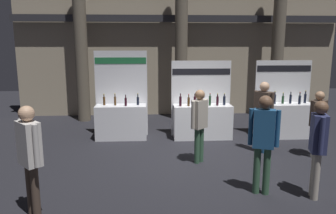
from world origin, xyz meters
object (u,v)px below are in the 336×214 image
object	(u,v)px
exhibitor_booth_0	(121,117)
visitor_4	(30,151)
visitor_3	(199,120)
visitor_5	(318,141)
exhibitor_booth_2	(285,117)
visitor_0	(263,110)
visitor_1	(264,137)
visitor_2	(318,118)
exhibitor_booth_1	(202,118)

from	to	relation	value
exhibitor_booth_0	visitor_4	distance (m)	4.46
visitor_3	visitor_5	size ratio (longest dim) A/B	0.97
exhibitor_booth_2	visitor_4	world-z (taller)	exhibitor_booth_2
visitor_0	visitor_3	xyz separation A→B (m)	(-1.68, -0.62, -0.09)
visitor_0	visitor_5	world-z (taller)	visitor_0
visitor_1	visitor_2	distance (m)	2.72
exhibitor_booth_0	visitor_4	bearing A→B (deg)	-103.40
visitor_1	visitor_4	xyz separation A→B (m)	(-3.83, -0.56, -0.00)
exhibitor_booth_2	visitor_3	xyz separation A→B (m)	(-2.83, -1.96, 0.40)
visitor_5	visitor_1	bearing A→B (deg)	92.71
visitor_0	visitor_2	world-z (taller)	visitor_0
exhibitor_booth_0	visitor_4	xyz separation A→B (m)	(-1.03, -4.31, 0.46)
exhibitor_booth_1	visitor_0	distance (m)	1.95
visitor_3	visitor_1	bearing A→B (deg)	-104.17
exhibitor_booth_2	visitor_4	xyz separation A→B (m)	(-5.79, -4.17, 0.49)
visitor_2	visitor_4	xyz separation A→B (m)	(-5.82, -2.42, 0.12)
visitor_0	visitor_3	world-z (taller)	visitor_0
visitor_3	visitor_2	bearing A→B (deg)	-38.08
visitor_2	visitor_3	size ratio (longest dim) A/B	0.95
visitor_0	visitor_2	bearing A→B (deg)	-143.51
visitor_1	visitor_5	world-z (taller)	visitor_1
exhibitor_booth_0	visitor_5	world-z (taller)	exhibitor_booth_0
visitor_1	exhibitor_booth_1	bearing A→B (deg)	117.54
visitor_2	exhibitor_booth_0	bearing A→B (deg)	118.91
visitor_5	exhibitor_booth_0	bearing A→B (deg)	59.31
exhibitor_booth_1	visitor_2	distance (m)	3.07
visitor_3	visitor_4	size ratio (longest dim) A/B	0.95
visitor_1	visitor_3	world-z (taller)	visitor_1
visitor_1	visitor_5	bearing A→B (deg)	6.41
exhibitor_booth_0	visitor_5	bearing A→B (deg)	-47.09
exhibitor_booth_0	visitor_4	size ratio (longest dim) A/B	1.40
visitor_2	visitor_4	size ratio (longest dim) A/B	0.90
visitor_1	visitor_4	distance (m)	3.87
exhibitor_booth_0	exhibitor_booth_2	bearing A→B (deg)	-1.73
visitor_3	visitor_0	bearing A→B (deg)	-22.00
visitor_4	exhibitor_booth_2	bearing A→B (deg)	83.16
visitor_3	exhibitor_booth_0	bearing A→B (deg)	90.25
exhibitor_booth_2	visitor_4	distance (m)	7.15
visitor_2	visitor_4	distance (m)	6.30
exhibitor_booth_2	exhibitor_booth_1	bearing A→B (deg)	179.05
visitor_3	visitor_4	bearing A→B (deg)	174.53
visitor_0	visitor_2	distance (m)	1.26
exhibitor_booth_0	visitor_4	world-z (taller)	exhibitor_booth_0
exhibitor_booth_2	visitor_5	distance (m)	3.99
exhibitor_booth_0	visitor_3	size ratio (longest dim) A/B	1.48
exhibitor_booth_1	visitor_4	size ratio (longest dim) A/B	1.24
exhibitor_booth_1	visitor_5	distance (m)	4.12
exhibitor_booth_0	visitor_0	xyz separation A→B (m)	(3.61, -1.48, 0.47)
exhibitor_booth_2	visitor_2	xyz separation A→B (m)	(0.03, -1.75, 0.36)
exhibitor_booth_2	visitor_2	size ratio (longest dim) A/B	1.39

